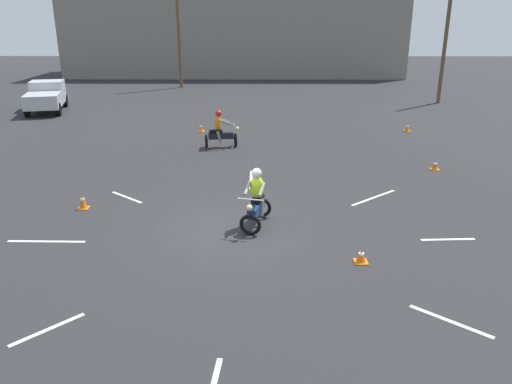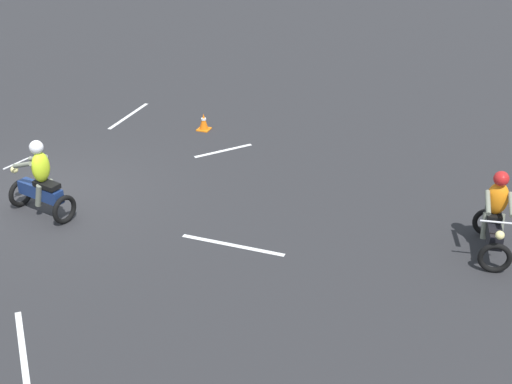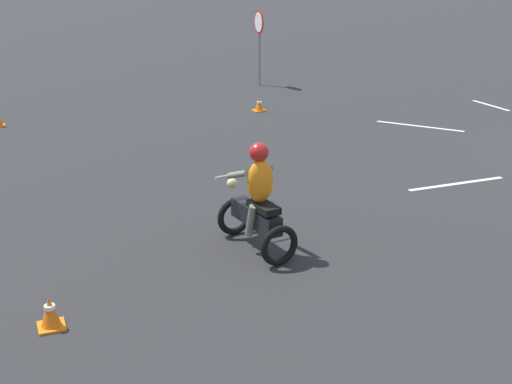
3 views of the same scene
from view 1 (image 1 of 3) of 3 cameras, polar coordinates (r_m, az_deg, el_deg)
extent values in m
plane|color=#28282B|center=(13.77, -2.79, -4.34)|extent=(120.00, 120.00, 0.00)
torus|color=black|center=(13.33, -0.66, -3.75)|extent=(0.61, 0.23, 0.60)
torus|color=black|center=(14.49, 0.61, -1.76)|extent=(0.61, 0.23, 0.60)
cube|color=navy|center=(13.82, 0.00, -1.87)|extent=(0.49, 1.13, 0.28)
cube|color=black|center=(13.95, 0.21, -0.71)|extent=(0.38, 0.60, 0.10)
cylinder|color=silver|center=(13.11, -0.62, -0.86)|extent=(0.69, 0.20, 0.04)
sphere|color=#F2E08C|center=(13.06, -0.75, -1.79)|extent=(0.19, 0.19, 0.16)
ellipsoid|color=#CCEA26|center=(13.73, 0.12, 0.56)|extent=(0.45, 0.36, 0.64)
cylinder|color=slate|center=(13.49, -1.01, 0.42)|extent=(0.21, 0.55, 0.27)
cylinder|color=slate|center=(13.40, 0.65, 0.28)|extent=(0.21, 0.55, 0.27)
cylinder|color=slate|center=(13.95, -0.46, -1.68)|extent=(0.17, 0.27, 0.51)
cylinder|color=slate|center=(13.89, 0.66, -1.78)|extent=(0.17, 0.27, 0.51)
sphere|color=white|center=(13.56, 0.08, 2.18)|extent=(0.34, 0.34, 0.28)
torus|color=black|center=(22.36, -2.35, 5.95)|extent=(0.19, 0.61, 0.60)
torus|color=black|center=(22.26, -5.69, 5.81)|extent=(0.19, 0.61, 0.60)
cube|color=black|center=(22.25, -4.03, 6.44)|extent=(1.12, 0.41, 0.28)
cube|color=black|center=(22.18, -4.62, 6.96)|extent=(0.59, 0.35, 0.10)
cylinder|color=silver|center=(22.20, -2.50, 7.70)|extent=(0.15, 0.70, 0.04)
sphere|color=#F2E08C|center=(22.25, -2.16, 7.26)|extent=(0.18, 0.18, 0.16)
ellipsoid|color=orange|center=(22.11, -4.38, 7.88)|extent=(0.34, 0.44, 0.64)
cylinder|color=slate|center=(21.93, -3.55, 7.94)|extent=(0.55, 0.18, 0.27)
cylinder|color=slate|center=(22.32, -3.65, 8.14)|extent=(0.55, 0.18, 0.27)
cylinder|color=slate|center=(22.10, -4.26, 6.34)|extent=(0.26, 0.16, 0.51)
cylinder|color=slate|center=(22.37, -4.32, 6.51)|extent=(0.26, 0.16, 0.51)
sphere|color=red|center=(22.03, -4.30, 8.96)|extent=(0.32, 0.32, 0.28)
cylinder|color=black|center=(34.54, -20.97, 9.71)|extent=(0.42, 0.80, 0.76)
cylinder|color=black|center=(34.81, -23.77, 9.42)|extent=(0.42, 0.80, 0.76)
cylinder|color=black|center=(31.51, -21.66, 8.78)|extent=(0.42, 0.80, 0.76)
cylinder|color=black|center=(31.81, -24.71, 8.46)|extent=(0.42, 0.80, 0.76)
cube|color=#B7B7BC|center=(32.11, -23.14, 9.59)|extent=(2.40, 2.77, 0.80)
cube|color=#B7B7BC|center=(33.93, -22.69, 10.54)|extent=(2.22, 1.99, 1.30)
cube|color=black|center=(34.52, -22.61, 11.28)|extent=(1.68, 0.51, 0.56)
cube|color=orange|center=(16.11, -19.10, -1.74)|extent=(0.32, 0.32, 0.03)
cone|color=orange|center=(16.03, -19.19, -1.00)|extent=(0.24, 0.24, 0.42)
cylinder|color=white|center=(16.01, -19.22, -0.79)|extent=(0.13, 0.13, 0.05)
cube|color=orange|center=(25.48, -6.30, 6.91)|extent=(0.32, 0.32, 0.03)
cone|color=orange|center=(25.44, -6.31, 7.35)|extent=(0.24, 0.24, 0.37)
cylinder|color=white|center=(25.43, -6.32, 7.47)|extent=(0.13, 0.13, 0.05)
cube|color=orange|center=(26.53, 16.87, 6.69)|extent=(0.32, 0.32, 0.03)
cone|color=orange|center=(26.49, 16.91, 7.09)|extent=(0.24, 0.24, 0.35)
cylinder|color=white|center=(26.48, 16.93, 7.20)|extent=(0.13, 0.13, 0.05)
cube|color=orange|center=(20.20, 19.73, 2.45)|extent=(0.32, 0.32, 0.03)
cone|color=orange|center=(20.15, 19.79, 2.93)|extent=(0.24, 0.24, 0.32)
cylinder|color=white|center=(20.14, 19.80, 3.06)|extent=(0.13, 0.13, 0.05)
cube|color=orange|center=(12.28, 11.89, -7.82)|extent=(0.32, 0.32, 0.03)
cone|color=orange|center=(12.21, 11.94, -7.13)|extent=(0.24, 0.24, 0.30)
cylinder|color=white|center=(12.19, 11.96, -6.95)|extent=(0.13, 0.13, 0.05)
cube|color=silver|center=(14.12, 21.08, -5.07)|extent=(1.45, 0.17, 0.01)
cube|color=silver|center=(16.56, 13.32, -0.62)|extent=(1.73, 1.50, 0.01)
cube|color=silver|center=(17.87, -0.57, 1.44)|extent=(0.10, 2.09, 0.01)
cube|color=silver|center=(16.68, -14.56, -0.57)|extent=(1.25, 1.09, 0.01)
cube|color=silver|center=(14.17, -22.83, -5.22)|extent=(2.04, 0.13, 0.01)
cube|color=silver|center=(10.49, -22.68, -14.28)|extent=(1.09, 1.11, 0.01)
cube|color=silver|center=(10.64, 21.31, -13.58)|extent=(1.31, 1.15, 0.01)
cylinder|color=brown|center=(35.55, 20.77, 15.36)|extent=(0.24, 0.24, 7.34)
cylinder|color=brown|center=(41.23, -8.84, 17.83)|extent=(0.24, 0.24, 8.85)
cube|color=gray|center=(50.40, -2.37, 17.43)|extent=(31.14, 8.91, 7.26)
camera|label=2|loc=(23.85, 28.44, 21.35)|focal=50.00mm
camera|label=3|loc=(27.36, -23.68, 15.51)|focal=50.00mm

